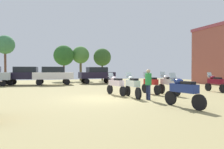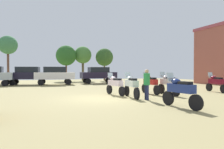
{
  "view_description": "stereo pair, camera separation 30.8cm",
  "coord_description": "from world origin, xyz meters",
  "views": [
    {
      "loc": [
        -3.56,
        -10.99,
        1.58
      ],
      "look_at": [
        1.97,
        3.68,
        1.3
      ],
      "focal_mm": 33.13,
      "sensor_mm": 36.0,
      "label": 1
    },
    {
      "loc": [
        -3.27,
        -11.1,
        1.58
      ],
      "look_at": [
        1.97,
        3.68,
        1.3
      ],
      "focal_mm": 33.13,
      "sensor_mm": 36.0,
      "label": 2
    }
  ],
  "objects": [
    {
      "name": "motorcycle_10",
      "position": [
        2.38,
        -3.85,
        0.75
      ],
      "size": [
        0.64,
        2.2,
        1.48
      ],
      "rotation": [
        0.0,
        0.0,
        0.13
      ],
      "color": "black",
      "rests_on": "ground"
    },
    {
      "name": "motorcycle_7",
      "position": [
        1.79,
        -0.17,
        0.75
      ],
      "size": [
        0.62,
        2.28,
        1.49
      ],
      "rotation": [
        0.0,
        0.0,
        -0.08
      ],
      "color": "black",
      "rests_on": "ground"
    },
    {
      "name": "tree_2",
      "position": [
        3.4,
        21.72,
        4.07
      ],
      "size": [
        2.74,
        2.74,
        5.47
      ],
      "color": "brown",
      "rests_on": "ground"
    },
    {
      "name": "motorcycle_9",
      "position": [
        1.37,
        1.38,
        0.72
      ],
      "size": [
        0.72,
        2.12,
        1.44
      ],
      "rotation": [
        0.0,
        0.0,
        0.2
      ],
      "color": "black",
      "rests_on": "ground"
    },
    {
      "name": "car_3",
      "position": [
        3.68,
        13.52,
        1.19
      ],
      "size": [
        4.33,
        1.87,
        2.0
      ],
      "rotation": [
        0.0,
        0.0,
        1.59
      ],
      "color": "black",
      "rests_on": "ground"
    },
    {
      "name": "tree_6",
      "position": [
        0.72,
        21.47,
        3.93
      ],
      "size": [
        3.13,
        3.13,
        5.49
      ],
      "color": "brown",
      "rests_on": "ground"
    },
    {
      "name": "car_4",
      "position": [
        -1.63,
        12.8,
        1.19
      ],
      "size": [
        4.31,
        1.83,
        2.0
      ],
      "rotation": [
        0.0,
        0.0,
        1.56
      ],
      "color": "black",
      "rests_on": "ground"
    },
    {
      "name": "ground_plane",
      "position": [
        0.0,
        0.0,
        0.01
      ],
      "size": [
        44.0,
        52.0,
        0.02
      ],
      "color": "#998B59"
    },
    {
      "name": "person_1",
      "position": [
        2.16,
        -1.34,
        0.97
      ],
      "size": [
        0.36,
        0.36,
        1.64
      ],
      "rotation": [
        0.0,
        0.0,
        4.76
      ],
      "color": "#20284D",
      "rests_on": "ground"
    },
    {
      "name": "motorcycle_3",
      "position": [
        4.6,
        0.25,
        0.76
      ],
      "size": [
        0.62,
        2.27,
        1.5
      ],
      "rotation": [
        0.0,
        0.0,
        0.0
      ],
      "color": "black",
      "rests_on": "ground"
    },
    {
      "name": "motorcycle_8",
      "position": [
        8.94,
        0.58,
        0.73
      ],
      "size": [
        0.62,
        2.09,
        1.44
      ],
      "rotation": [
        0.0,
        0.0,
        -0.11
      ],
      "color": "black",
      "rests_on": "ground"
    },
    {
      "name": "motorcycle_1",
      "position": [
        3.83,
        1.19,
        0.74
      ],
      "size": [
        0.62,
        2.12,
        1.47
      ],
      "rotation": [
        0.0,
        0.0,
        0.05
      ],
      "color": "black",
      "rests_on": "ground"
    },
    {
      "name": "tree_1",
      "position": [
        -7.21,
        20.05,
        5.02
      ],
      "size": [
        2.49,
        2.49,
        6.31
      ],
      "color": "brown",
      "rests_on": "ground"
    },
    {
      "name": "tree_4",
      "position": [
        6.65,
        20.55,
        3.74
      ],
      "size": [
        2.81,
        2.81,
        5.14
      ],
      "color": "brown",
      "rests_on": "ground"
    },
    {
      "name": "car_1",
      "position": [
        -4.42,
        13.69,
        1.19
      ],
      "size": [
        4.53,
        2.44,
        2.0
      ],
      "rotation": [
        0.0,
        0.0,
        1.42
      ],
      "color": "black",
      "rests_on": "ground"
    }
  ]
}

